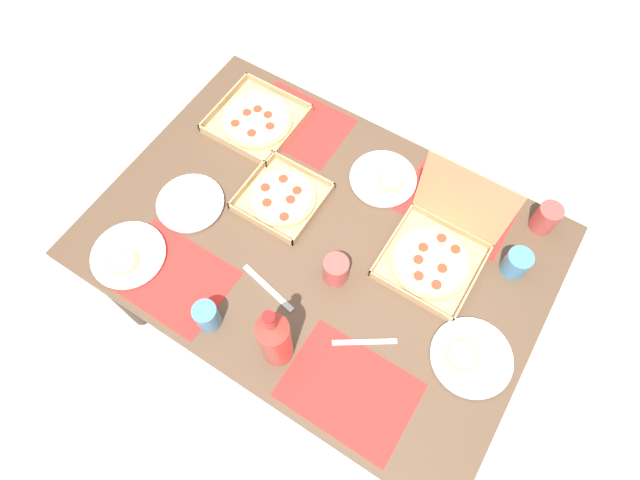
{
  "coord_description": "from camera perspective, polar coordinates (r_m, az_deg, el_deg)",
  "views": [
    {
      "loc": [
        0.39,
        -0.62,
        2.2
      ],
      "look_at": [
        0.0,
        0.0,
        0.72
      ],
      "focal_mm": 28.88,
      "sensor_mm": 36.0,
      "label": 1
    }
  ],
  "objects": [
    {
      "name": "ground_plane",
      "position": [
        2.32,
        0.0,
        -7.96
      ],
      "size": [
        6.0,
        6.0,
        0.0
      ],
      "primitive_type": "plane",
      "color": "beige"
    },
    {
      "name": "dining_table",
      "position": [
        1.74,
        0.0,
        -1.49
      ],
      "size": [
        1.42,
        1.01,
        0.72
      ],
      "color": "#3F3328",
      "rests_on": "ground_plane"
    },
    {
      "name": "placemat_near_left",
      "position": [
        1.66,
        -16.12,
        -3.96
      ],
      "size": [
        0.36,
        0.26,
        0.0
      ],
      "primitive_type": "cube",
      "color": "red",
      "rests_on": "dining_table"
    },
    {
      "name": "placemat_near_right",
      "position": [
        1.5,
        3.29,
        -16.28
      ],
      "size": [
        0.36,
        0.26,
        0.0
      ],
      "primitive_type": "cube",
      "color": "red",
      "rests_on": "dining_table"
    },
    {
      "name": "placemat_far_left",
      "position": [
        1.9,
        -2.55,
        12.78
      ],
      "size": [
        0.36,
        0.26,
        0.0
      ],
      "primitive_type": "cube",
      "color": "red",
      "rests_on": "dining_table"
    },
    {
      "name": "placemat_far_right",
      "position": [
        1.77,
        15.09,
        3.74
      ],
      "size": [
        0.36,
        0.26,
        0.0
      ],
      "primitive_type": "cube",
      "color": "red",
      "rests_on": "dining_table"
    },
    {
      "name": "pizza_box_center",
      "position": [
        1.71,
        -4.21,
        4.71
      ],
      "size": [
        0.26,
        0.26,
        0.04
      ],
      "color": "tan",
      "rests_on": "dining_table"
    },
    {
      "name": "pizza_box_corner_left",
      "position": [
        1.62,
        12.94,
        -0.93
      ],
      "size": [
        0.29,
        0.29,
        0.32
      ],
      "color": "tan",
      "rests_on": "dining_table"
    },
    {
      "name": "pizza_box_corner_right",
      "position": [
        1.91,
        -7.03,
        13.08
      ],
      "size": [
        0.3,
        0.3,
        0.04
      ],
      "color": "tan",
      "rests_on": "dining_table"
    },
    {
      "name": "plate_middle",
      "position": [
        1.57,
        16.3,
        -12.37
      ],
      "size": [
        0.24,
        0.24,
        0.03
      ],
      "color": "white",
      "rests_on": "dining_table"
    },
    {
      "name": "plate_far_right",
      "position": [
        1.76,
        7.08,
        6.71
      ],
      "size": [
        0.23,
        0.23,
        0.03
      ],
      "color": "white",
      "rests_on": "dining_table"
    },
    {
      "name": "plate_near_right",
      "position": [
        1.76,
        -14.15,
        3.95
      ],
      "size": [
        0.22,
        0.22,
        0.02
      ],
      "color": "white",
      "rests_on": "dining_table"
    },
    {
      "name": "plate_near_left",
      "position": [
        1.72,
        -20.49,
        -1.66
      ],
      "size": [
        0.24,
        0.24,
        0.03
      ],
      "color": "white",
      "rests_on": "dining_table"
    },
    {
      "name": "soda_bottle",
      "position": [
        1.4,
        -5.04,
        -10.81
      ],
      "size": [
        0.09,
        0.09,
        0.32
      ],
      "color": "#B2382D",
      "rests_on": "dining_table"
    },
    {
      "name": "cup_red",
      "position": [
        1.55,
        1.76,
        -3.3
      ],
      "size": [
        0.08,
        0.08,
        0.1
      ],
      "primitive_type": "cylinder",
      "color": "#BF4742",
      "rests_on": "dining_table"
    },
    {
      "name": "cup_clear_right",
      "position": [
        1.78,
        23.76,
        2.26
      ],
      "size": [
        0.08,
        0.08,
        0.1
      ],
      "primitive_type": "cylinder",
      "color": "#BF4742",
      "rests_on": "dining_table"
    },
    {
      "name": "cup_clear_left",
      "position": [
        1.68,
        20.95,
        -2.38
      ],
      "size": [
        0.08,
        0.08,
        0.09
      ],
      "primitive_type": "cylinder",
      "color": "teal",
      "rests_on": "dining_table"
    },
    {
      "name": "cup_dark",
      "position": [
        1.54,
        -12.41,
        -8.22
      ],
      "size": [
        0.07,
        0.07,
        0.1
      ],
      "primitive_type": "cylinder",
      "color": "teal",
      "rests_on": "dining_table"
    },
    {
      "name": "fork_by_near_left",
      "position": [
        1.53,
        4.96,
        -11.2
      ],
      "size": [
        0.17,
        0.12,
        0.0
      ],
      "primitive_type": "cube",
      "rotation": [
        0.0,
        0.0,
        3.73
      ],
      "color": "#B7B7BC",
      "rests_on": "dining_table"
    },
    {
      "name": "knife_by_far_right",
      "position": [
        1.59,
        -5.77,
        -5.3
      ],
      "size": [
        0.21,
        0.06,
        0.0
      ],
      "primitive_type": "cube",
      "rotation": [
        0.0,
        0.0,
        6.08
      ],
      "color": "#B7B7BC",
      "rests_on": "dining_table"
    }
  ]
}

